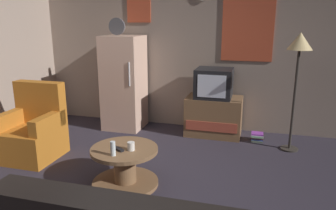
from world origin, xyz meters
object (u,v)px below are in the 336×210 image
Objects in this scene: wine_glass at (113,149)px; mug_ceramic_white at (131,146)px; armchair at (33,132)px; coffee_table at (125,166)px; fridge at (124,83)px; book_stack at (257,137)px; standing_lamp at (299,51)px; crt_tv at (214,83)px; tv_stand at (214,116)px; remote_control at (118,149)px.

mug_ceramic_white is at bearing 54.93° from wine_glass.
armchair is at bearing 164.59° from mug_ceramic_white.
armchair is (-1.45, 0.39, 0.12)m from coffee_table.
book_stack is at bearing -2.07° from fridge.
book_stack is (1.28, 1.77, -0.41)m from mug_ceramic_white.
standing_lamp is 1.66× the size of armchair.
mug_ceramic_white is 0.50× the size of book_stack.
mug_ceramic_white is (0.09, -0.04, 0.26)m from coffee_table.
fridge is 11.80× the size of wine_glass.
fridge is 2.04m from coffee_table.
fridge is 3.28× the size of crt_tv.
standing_lamp is 2.67m from wine_glass.
mug_ceramic_white is at bearing -137.60° from standing_lamp.
standing_lamp is at bearing 40.23° from coffee_table.
armchair is at bearing -115.59° from fridge.
armchair reaches higher than mug_ceramic_white.
mug_ceramic_white is at bearing -15.41° from armchair.
fridge reaches higher than mug_ceramic_white.
standing_lamp reaches higher than coffee_table.
standing_lamp is at bearing 42.40° from mug_ceramic_white.
coffee_table is 0.75× the size of armchair.
coffee_table is (-0.69, -1.85, -0.60)m from crt_tv.
armchair reaches higher than tv_stand.
armchair is at bearing -145.78° from tv_stand.
crt_tv is 2.20m from wine_glass.
wine_glass reaches higher than mug_ceramic_white.
remote_control reaches higher than coffee_table.
remote_control is at bearing -166.59° from mug_ceramic_white.
standing_lamp is 17.67× the size of mug_ceramic_white.
crt_tv is at bearing 72.52° from mug_ceramic_white.
crt_tv is at bearing 70.83° from wine_glass.
coffee_table is at bearing 159.10° from mug_ceramic_white.
fridge is 11.80× the size of remote_control.
wine_glass is 1.00× the size of remote_control.
crt_tv is at bearing 101.18° from remote_control.
crt_tv is 0.75× the size of coffee_table.
remote_control is at bearing -110.69° from crt_tv.
tv_stand is (1.46, 0.04, -0.46)m from fridge.
tv_stand is at bearing 3.68° from crt_tv.
wine_glass reaches higher than coffee_table.
tv_stand is at bearing 100.80° from remote_control.
mug_ceramic_white is at bearing -125.76° from book_stack.
mug_ceramic_white is at bearing -107.48° from crt_tv.
coffee_table is 2.21m from book_stack.
tv_stand is 0.72m from book_stack.
armchair is 3.13m from book_stack.
book_stack is at bearing 51.73° from coffee_table.
mug_ceramic_white reaches higher than coffee_table.
tv_stand is 2.60m from armchair.
fridge is 1.11× the size of standing_lamp.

